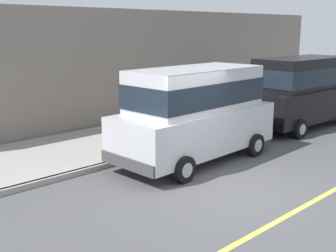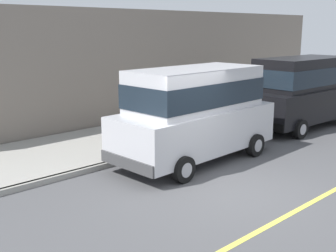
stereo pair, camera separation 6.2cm
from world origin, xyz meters
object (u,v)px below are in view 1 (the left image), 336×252
car_silver_van (195,110)px  car_black_van (301,89)px  fire_hydrant (229,117)px  dog_brown (132,134)px

car_silver_van → car_black_van: bearing=91.5°
fire_hydrant → car_silver_van: bearing=-65.5°
car_silver_van → fire_hydrant: car_silver_van is taller
car_black_van → fire_hydrant: bearing=-122.3°
dog_brown → fire_hydrant: 3.98m
dog_brown → car_silver_van: bearing=12.5°
car_black_van → car_silver_van: bearing=-88.5°
dog_brown → fire_hydrant: (0.56, 3.94, 0.05)m
car_silver_van → fire_hydrant: size_ratio=6.84×
car_black_van → dog_brown: size_ratio=7.01×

